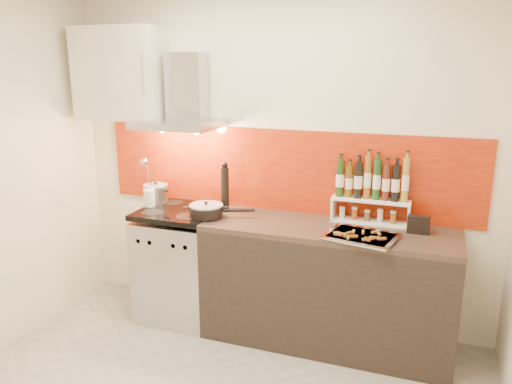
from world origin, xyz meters
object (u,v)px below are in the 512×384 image
at_px(counter, 327,285).
at_px(saute_pan, 207,210).
at_px(range_stove, 181,265).
at_px(pepper_mill, 225,188).
at_px(stock_pot, 156,193).
at_px(baking_tray, 361,236).

distance_m(counter, saute_pan, 1.05).
bearing_deg(range_stove, pepper_mill, 17.64).
distance_m(saute_pan, pepper_mill, 0.25).
relative_size(range_stove, pepper_mill, 2.29).
height_order(saute_pan, pepper_mill, pepper_mill).
distance_m(counter, pepper_mill, 1.07).
bearing_deg(stock_pot, pepper_mill, -1.28).
height_order(counter, saute_pan, saute_pan).
relative_size(saute_pan, pepper_mill, 1.20).
height_order(stock_pot, saute_pan, stock_pot).
xyz_separation_m(range_stove, stock_pot, (-0.28, 0.13, 0.54)).
bearing_deg(range_stove, saute_pan, -16.58).
bearing_deg(pepper_mill, stock_pot, 178.72).
height_order(stock_pot, pepper_mill, pepper_mill).
xyz_separation_m(saute_pan, baking_tray, (1.16, -0.07, -0.04)).
bearing_deg(baking_tray, stock_pot, 170.68).
xyz_separation_m(counter, pepper_mill, (-0.85, 0.11, 0.64)).
bearing_deg(saute_pan, baking_tray, -3.58).
bearing_deg(counter, stock_pot, 175.34).
distance_m(counter, stock_pot, 1.58).
height_order(stock_pot, baking_tray, stock_pot).
distance_m(range_stove, baking_tray, 1.53).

